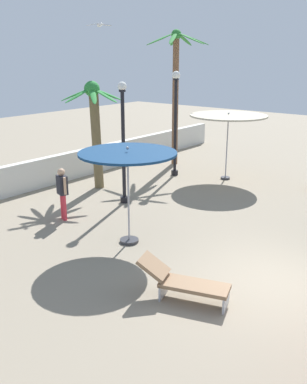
{
  "coord_description": "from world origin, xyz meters",
  "views": [
    {
      "loc": [
        -8.27,
        -3.12,
        4.76
      ],
      "look_at": [
        0.0,
        3.48,
        1.4
      ],
      "focal_mm": 40.26,
      "sensor_mm": 36.0,
      "label": 1
    }
  ],
  "objects_px": {
    "lounge_chair_1": "(183,282)",
    "lamp_post_0": "(123,141)",
    "palm_tree_0": "(176,81)",
    "patio_umbrella_4": "(128,159)",
    "palm_tree_1": "(95,121)",
    "seagull_0": "(99,25)",
    "lamp_post_2": "(175,118)",
    "patio_umbrella_2": "(228,117)",
    "guest_0": "(62,189)"
  },
  "relations": [
    {
      "from": "lounge_chair_1",
      "to": "lamp_post_0",
      "type": "bearing_deg",
      "value": 53.18
    },
    {
      "from": "palm_tree_0",
      "to": "lounge_chair_1",
      "type": "relative_size",
      "value": 2.99
    },
    {
      "from": "patio_umbrella_4",
      "to": "palm_tree_1",
      "type": "distance_m",
      "value": 5.15
    },
    {
      "from": "palm_tree_0",
      "to": "seagull_0",
      "type": "relative_size",
      "value": 5.94
    },
    {
      "from": "palm_tree_0",
      "to": "lamp_post_2",
      "type": "relative_size",
      "value": 1.39
    },
    {
      "from": "lamp_post_0",
      "to": "lounge_chair_1",
      "type": "bearing_deg",
      "value": -126.82
    },
    {
      "from": "patio_umbrella_2",
      "to": "guest_0",
      "type": "relative_size",
      "value": 1.87
    },
    {
      "from": "patio_umbrella_4",
      "to": "lounge_chair_1",
      "type": "relative_size",
      "value": 1.33
    },
    {
      "from": "lamp_post_2",
      "to": "guest_0",
      "type": "bearing_deg",
      "value": -176.55
    },
    {
      "from": "patio_umbrella_2",
      "to": "seagull_0",
      "type": "relative_size",
      "value": 3.06
    },
    {
      "from": "palm_tree_0",
      "to": "lamp_post_0",
      "type": "bearing_deg",
      "value": -161.0
    },
    {
      "from": "patio_umbrella_2",
      "to": "palm_tree_0",
      "type": "distance_m",
      "value": 3.45
    },
    {
      "from": "lamp_post_2",
      "to": "guest_0",
      "type": "relative_size",
      "value": 2.62
    },
    {
      "from": "guest_0",
      "to": "palm_tree_1",
      "type": "bearing_deg",
      "value": 28.1
    },
    {
      "from": "patio_umbrella_2",
      "to": "lounge_chair_1",
      "type": "xyz_separation_m",
      "value": [
        -8.48,
        -3.82,
        -2.09
      ]
    },
    {
      "from": "patio_umbrella_2",
      "to": "lamp_post_0",
      "type": "xyz_separation_m",
      "value": [
        -4.7,
        1.22,
        -0.38
      ]
    },
    {
      "from": "patio_umbrella_2",
      "to": "seagull_0",
      "type": "bearing_deg",
      "value": 127.5
    },
    {
      "from": "lamp_post_0",
      "to": "lounge_chair_1",
      "type": "xyz_separation_m",
      "value": [
        -3.78,
        -5.04,
        -1.7
      ]
    },
    {
      "from": "patio_umbrella_2",
      "to": "seagull_0",
      "type": "height_order",
      "value": "seagull_0"
    },
    {
      "from": "patio_umbrella_2",
      "to": "patio_umbrella_4",
      "type": "height_order",
      "value": "patio_umbrella_2"
    },
    {
      "from": "palm_tree_1",
      "to": "lounge_chair_1",
      "type": "bearing_deg",
      "value": -122.11
    },
    {
      "from": "lamp_post_0",
      "to": "lounge_chair_1",
      "type": "distance_m",
      "value": 6.53
    },
    {
      "from": "palm_tree_0",
      "to": "lamp_post_2",
      "type": "distance_m",
      "value": 2.39
    },
    {
      "from": "patio_umbrella_2",
      "to": "guest_0",
      "type": "xyz_separation_m",
      "value": [
        -7.04,
        1.58,
        -1.52
      ]
    },
    {
      "from": "palm_tree_1",
      "to": "patio_umbrella_2",
      "type": "bearing_deg",
      "value": -37.42
    },
    {
      "from": "palm_tree_1",
      "to": "lounge_chair_1",
      "type": "relative_size",
      "value": 2.02
    },
    {
      "from": "palm_tree_0",
      "to": "lamp_post_0",
      "type": "distance_m",
      "value": 6.04
    },
    {
      "from": "lamp_post_0",
      "to": "guest_0",
      "type": "bearing_deg",
      "value": 171.31
    },
    {
      "from": "palm_tree_1",
      "to": "seagull_0",
      "type": "distance_m",
      "value": 3.59
    },
    {
      "from": "patio_umbrella_4",
      "to": "seagull_0",
      "type": "relative_size",
      "value": 2.65
    },
    {
      "from": "palm_tree_0",
      "to": "palm_tree_1",
      "type": "distance_m",
      "value": 5.05
    },
    {
      "from": "palm_tree_0",
      "to": "palm_tree_1",
      "type": "bearing_deg",
      "value": 179.71
    },
    {
      "from": "lamp_post_0",
      "to": "patio_umbrella_4",
      "type": "bearing_deg",
      "value": -135.55
    },
    {
      "from": "seagull_0",
      "to": "lamp_post_2",
      "type": "bearing_deg",
      "value": -41.36
    },
    {
      "from": "patio_umbrella_4",
      "to": "seagull_0",
      "type": "xyz_separation_m",
      "value": [
        4.07,
        4.96,
        3.55
      ]
    },
    {
      "from": "patio_umbrella_4",
      "to": "palm_tree_1",
      "type": "bearing_deg",
      "value": 55.15
    },
    {
      "from": "palm_tree_1",
      "to": "guest_0",
      "type": "xyz_separation_m",
      "value": [
        -2.93,
        -1.56,
        -1.54
      ]
    },
    {
      "from": "lamp_post_2",
      "to": "palm_tree_1",
      "type": "bearing_deg",
      "value": 160.3
    },
    {
      "from": "patio_umbrella_4",
      "to": "palm_tree_0",
      "type": "bearing_deg",
      "value": 28.13
    },
    {
      "from": "patio_umbrella_2",
      "to": "palm_tree_1",
      "type": "xyz_separation_m",
      "value": [
        -4.11,
        3.14,
        0.02
      ]
    },
    {
      "from": "palm_tree_0",
      "to": "lamp_post_2",
      "type": "xyz_separation_m",
      "value": [
        -1.59,
        -1.16,
        -1.36
      ]
    },
    {
      "from": "palm_tree_1",
      "to": "patio_umbrella_4",
      "type": "bearing_deg",
      "value": -124.85
    },
    {
      "from": "patio_umbrella_2",
      "to": "patio_umbrella_4",
      "type": "relative_size",
      "value": 1.16
    },
    {
      "from": "palm_tree_1",
      "to": "lounge_chair_1",
      "type": "height_order",
      "value": "palm_tree_1"
    },
    {
      "from": "seagull_0",
      "to": "patio_umbrella_2",
      "type": "bearing_deg",
      "value": -52.5
    },
    {
      "from": "lamp_post_2",
      "to": "lounge_chair_1",
      "type": "xyz_separation_m",
      "value": [
        -7.69,
        -5.78,
        -1.96
      ]
    },
    {
      "from": "patio_umbrella_2",
      "to": "guest_0",
      "type": "bearing_deg",
      "value": 167.34
    },
    {
      "from": "patio_umbrella_4",
      "to": "palm_tree_0",
      "type": "distance_m",
      "value": 9.01
    },
    {
      "from": "lounge_chair_1",
      "to": "guest_0",
      "type": "relative_size",
      "value": 1.22
    },
    {
      "from": "patio_umbrella_2",
      "to": "patio_umbrella_4",
      "type": "distance_m",
      "value": 7.13
    }
  ]
}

